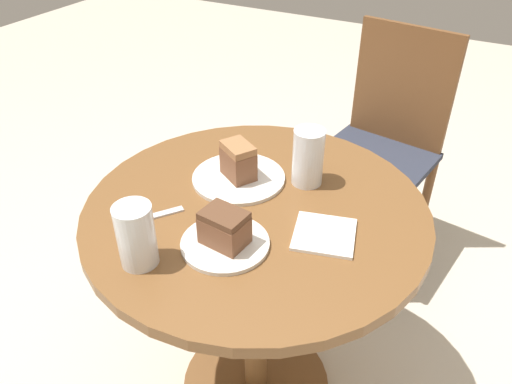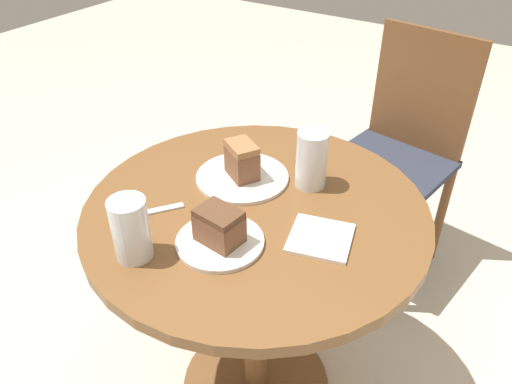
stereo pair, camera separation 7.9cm
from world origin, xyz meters
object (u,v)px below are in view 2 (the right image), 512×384
(cake_slice_far, at_px, (219,226))
(glass_lemonade, at_px, (311,162))
(chair, at_px, (396,154))
(cake_slice_near, at_px, (242,160))
(plate_far, at_px, (220,242))
(glass_water, at_px, (131,232))
(plate_near, at_px, (242,177))

(cake_slice_far, height_order, glass_lemonade, glass_lemonade)
(chair, height_order, cake_slice_near, chair)
(plate_far, relative_size, glass_water, 1.38)
(glass_water, bearing_deg, plate_far, 44.41)
(chair, relative_size, plate_near, 3.84)
(cake_slice_far, bearing_deg, plate_far, 86.42)
(plate_far, distance_m, cake_slice_far, 0.04)
(cake_slice_near, xyz_separation_m, glass_lemonade, (0.16, 0.07, 0.01))
(plate_far, bearing_deg, glass_water, -135.59)
(cake_slice_near, bearing_deg, chair, 76.21)
(chair, bearing_deg, plate_near, -94.38)
(plate_near, bearing_deg, plate_far, -66.73)
(chair, distance_m, plate_far, 1.03)
(glass_lemonade, bearing_deg, glass_water, -113.08)
(plate_near, xyz_separation_m, glass_water, (-0.03, -0.37, 0.06))
(glass_lemonade, bearing_deg, chair, 87.90)
(cake_slice_far, distance_m, glass_water, 0.18)
(cake_slice_far, distance_m, glass_lemonade, 0.32)
(plate_near, xyz_separation_m, cake_slice_far, (0.10, -0.24, 0.04))
(cake_slice_near, xyz_separation_m, cake_slice_far, (0.10, -0.24, -0.01))
(plate_far, xyz_separation_m, cake_slice_near, (-0.10, 0.24, 0.05))
(plate_near, relative_size, glass_water, 1.71)
(chair, relative_size, glass_lemonade, 6.22)
(chair, distance_m, glass_water, 1.19)
(plate_near, bearing_deg, glass_water, -94.26)
(plate_far, bearing_deg, cake_slice_near, 113.27)
(cake_slice_far, bearing_deg, cake_slice_near, 113.27)
(plate_near, relative_size, plate_far, 1.24)
(cake_slice_near, bearing_deg, glass_lemonade, 24.59)
(chair, height_order, cake_slice_far, chair)
(plate_far, bearing_deg, chair, 85.27)
(plate_near, distance_m, glass_lemonade, 0.19)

